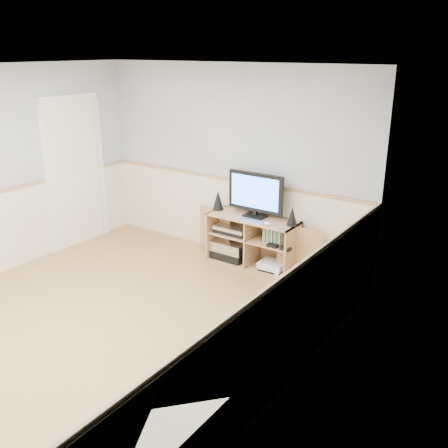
{
  "coord_description": "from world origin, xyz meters",
  "views": [
    {
      "loc": [
        3.56,
        -3.08,
        2.67
      ],
      "look_at": [
        0.61,
        1.2,
        0.82
      ],
      "focal_mm": 40.0,
      "sensor_mm": 36.0,
      "label": 1
    }
  ],
  "objects_px": {
    "media_cabinet": "(255,240)",
    "game_consoles": "(272,266)",
    "keyboard": "(253,221)",
    "monitor": "(256,193)"
  },
  "relations": [
    {
      "from": "media_cabinet",
      "to": "keyboard",
      "type": "distance_m",
      "value": 0.39
    },
    {
      "from": "media_cabinet",
      "to": "game_consoles",
      "type": "distance_m",
      "value": 0.4
    },
    {
      "from": "media_cabinet",
      "to": "keyboard",
      "type": "relative_size",
      "value": 6.08
    },
    {
      "from": "media_cabinet",
      "to": "monitor",
      "type": "relative_size",
      "value": 2.4
    },
    {
      "from": "monitor",
      "to": "keyboard",
      "type": "xyz_separation_m",
      "value": [
        0.08,
        -0.19,
        -0.3
      ]
    },
    {
      "from": "monitor",
      "to": "game_consoles",
      "type": "distance_m",
      "value": 0.94
    },
    {
      "from": "media_cabinet",
      "to": "monitor",
      "type": "xyz_separation_m",
      "value": [
        -0.0,
        -0.01,
        0.63
      ]
    },
    {
      "from": "keyboard",
      "to": "game_consoles",
      "type": "xyz_separation_m",
      "value": [
        0.22,
        0.13,
        -0.59
      ]
    },
    {
      "from": "keyboard",
      "to": "monitor",
      "type": "bearing_deg",
      "value": 119.73
    },
    {
      "from": "media_cabinet",
      "to": "game_consoles",
      "type": "relative_size",
      "value": 4.04
    }
  ]
}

